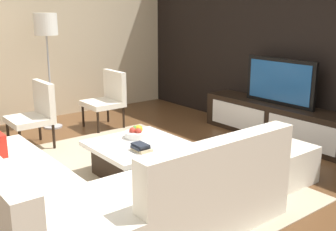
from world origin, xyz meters
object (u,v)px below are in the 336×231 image
object	(u,v)px
ottoman	(273,163)
accent_chair_far	(108,96)
accent_chair_near	(36,111)
fruit_bowl	(137,133)
media_console	(277,121)
television	(280,82)
sectional_couch	(84,195)
coffee_table	(139,158)
book_stack	(141,147)
floor_lamp	(46,31)
decorative_ball	(275,133)

from	to	relation	value
ottoman	accent_chair_far	xyz separation A→B (m)	(-2.91, -0.33, 0.29)
accent_chair_near	fruit_bowl	world-z (taller)	accent_chair_near
media_console	television	world-z (taller)	television
media_console	fruit_bowl	distance (m)	2.22
sectional_couch	coffee_table	distance (m)	1.16
media_console	coffee_table	distance (m)	2.30
coffee_table	accent_chair_near	xyz separation A→B (m)	(-1.67, -0.50, 0.29)
accent_chair_near	book_stack	distance (m)	1.93
television	accent_chair_near	bearing A→B (deg)	-122.32
television	fruit_bowl	bearing A→B (deg)	-97.30
sectional_couch	ottoman	world-z (taller)	sectional_couch
coffee_table	floor_lamp	size ratio (longest dim) A/B	0.55
floor_lamp	fruit_bowl	bearing A→B (deg)	2.23
accent_chair_near	floor_lamp	distance (m)	1.34
fruit_bowl	book_stack	world-z (taller)	fruit_bowl
television	accent_chair_near	size ratio (longest dim) A/B	1.28
television	ottoman	world-z (taller)	television
fruit_bowl	decorative_ball	distance (m)	1.52
media_console	television	distance (m)	0.57
fruit_bowl	book_stack	distance (m)	0.46
coffee_table	accent_chair_far	bearing A→B (deg)	159.13
accent_chair_near	floor_lamp	bearing A→B (deg)	144.06
television	coffee_table	xyz separation A→B (m)	(-0.10, -2.30, -0.62)
accent_chair_near	coffee_table	bearing A→B (deg)	15.74
sectional_couch	fruit_bowl	xyz separation A→B (m)	(-0.81, 1.08, 0.14)
accent_chair_near	accent_chair_far	size ratio (longest dim) A/B	1.00
media_console	sectional_couch	size ratio (longest dim) A/B	0.95
floor_lamp	accent_chair_far	bearing A→B (deg)	55.51
media_console	television	size ratio (longest dim) A/B	2.13
floor_lamp	ottoman	xyz separation A→B (m)	(3.40, 1.05, -1.28)
media_console	sectional_couch	xyz separation A→B (m)	(0.53, -3.27, 0.04)
television	coffee_table	bearing A→B (deg)	-92.49
fruit_bowl	accent_chair_far	bearing A→B (deg)	160.02
sectional_couch	fruit_bowl	bearing A→B (deg)	126.95
sectional_couch	book_stack	size ratio (longest dim) A/B	12.06
television	accent_chair_far	bearing A→B (deg)	-142.14
media_console	book_stack	distance (m)	2.43
accent_chair_far	decorative_ball	distance (m)	2.92
sectional_couch	floor_lamp	bearing A→B (deg)	161.95
floor_lamp	book_stack	bearing A→B (deg)	-2.91
accent_chair_far	accent_chair_near	bearing A→B (deg)	-75.52
fruit_bowl	book_stack	bearing A→B (deg)	-28.66
media_console	decorative_ball	xyz separation A→B (m)	(0.89, -1.23, 0.28)
floor_lamp	accent_chair_far	distance (m)	1.32
ottoman	book_stack	xyz separation A→B (m)	(-0.77, -1.18, 0.22)
floor_lamp	book_stack	distance (m)	2.84
coffee_table	television	bearing A→B (deg)	87.51
coffee_table	accent_chair_near	bearing A→B (deg)	-163.27
media_console	ottoman	distance (m)	1.52
sectional_couch	accent_chair_far	distance (m)	3.07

